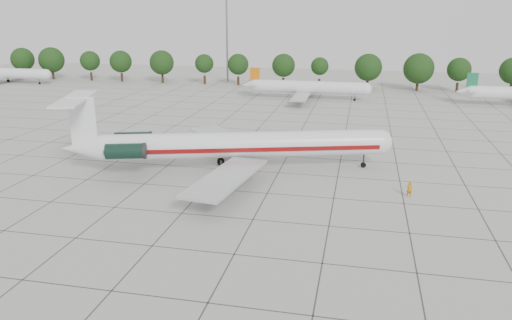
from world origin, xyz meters
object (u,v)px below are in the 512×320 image
at_px(bg_airliner_a, 4,73).
at_px(floodlight_mast, 227,33).
at_px(ground_crew, 409,189).
at_px(main_airliner, 225,145).
at_px(bg_airliner_c, 308,87).

height_order(bg_airliner_a, floodlight_mast, floodlight_mast).
bearing_deg(ground_crew, main_airliner, -30.48).
bearing_deg(bg_airliner_c, bg_airliner_a, 174.78).
relative_size(ground_crew, bg_airliner_c, 0.07).
bearing_deg(floodlight_mast, ground_crew, -62.47).
distance_m(main_airliner, bg_airliner_c, 58.78).
height_order(main_airliner, floodlight_mast, floodlight_mast).
bearing_deg(bg_airliner_c, ground_crew, -73.14).
height_order(ground_crew, bg_airliner_a, bg_airliner_a).
bearing_deg(bg_airliner_a, bg_airliner_c, -5.22).
xyz_separation_m(ground_crew, bg_airliner_a, (-110.42, 71.84, 1.93)).
bearing_deg(floodlight_mast, bg_airliner_a, -164.47).
distance_m(bg_airliner_c, floodlight_mast, 39.49).
xyz_separation_m(main_airliner, bg_airliner_c, (4.65, 58.59, -0.81)).
xyz_separation_m(bg_airliner_a, floodlight_mast, (63.75, 17.72, 11.37)).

